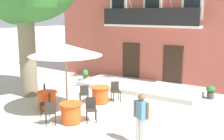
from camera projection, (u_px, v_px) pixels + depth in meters
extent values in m
plane|color=beige|center=(98.00, 107.00, 12.39)|extent=(120.00, 120.00, 0.00)
cube|color=#BC5B4C|center=(166.00, 18.00, 17.33)|extent=(13.00, 4.00, 7.50)
cube|color=#332319|center=(131.00, 62.00, 16.86)|extent=(1.10, 0.08, 2.30)
cube|color=#332319|center=(173.00, 67.00, 15.48)|extent=(1.10, 0.08, 2.30)
cube|color=silver|center=(118.00, 2.00, 16.64)|extent=(1.10, 0.08, 1.90)
cube|color=black|center=(118.00, 2.00, 16.61)|extent=(0.84, 0.04, 1.60)
cube|color=silver|center=(153.00, 2.00, 15.47)|extent=(1.10, 0.08, 1.90)
cube|color=black|center=(152.00, 2.00, 15.45)|extent=(0.84, 0.04, 1.60)
cube|color=silver|center=(192.00, 1.00, 14.30)|extent=(1.10, 0.08, 1.90)
cube|color=black|center=(192.00, 1.00, 14.28)|extent=(0.84, 0.04, 1.60)
cube|color=silver|center=(150.00, 26.00, 15.49)|extent=(5.60, 0.65, 0.12)
cube|color=black|center=(147.00, 17.00, 15.15)|extent=(5.60, 0.06, 0.90)
cylinder|color=#B2B2B7|center=(129.00, 0.00, 15.71)|extent=(0.04, 0.95, 1.33)
cylinder|color=slate|center=(114.00, 21.00, 16.69)|extent=(0.30, 0.30, 0.34)
ellipsoid|color=#2D7533|center=(114.00, 15.00, 16.62)|extent=(0.38, 0.38, 0.40)
cylinder|color=#47423D|center=(150.00, 22.00, 15.47)|extent=(0.34, 0.34, 0.31)
ellipsoid|color=#2D7533|center=(150.00, 17.00, 15.42)|extent=(0.44, 0.44, 0.25)
cylinder|color=slate|center=(191.00, 23.00, 14.25)|extent=(0.34, 0.34, 0.29)
ellipsoid|color=#38843D|center=(192.00, 16.00, 14.18)|extent=(0.44, 0.44, 0.41)
cube|color=silver|center=(140.00, 87.00, 15.27)|extent=(6.59, 2.73, 0.25)
cylinder|color=#7F755B|center=(28.00, 59.00, 13.79)|extent=(0.80, 0.80, 3.69)
sphere|color=#33702D|center=(16.00, 0.00, 14.48)|extent=(2.53, 2.53, 2.53)
cylinder|color=#EA561E|center=(47.00, 101.00, 12.06)|extent=(0.74, 0.74, 0.68)
cylinder|color=#EA561E|center=(47.00, 92.00, 11.99)|extent=(0.86, 0.86, 0.04)
cylinder|color=#2D2823|center=(48.00, 109.00, 12.13)|extent=(0.44, 0.44, 0.03)
cylinder|color=#2D2823|center=(41.00, 111.00, 11.18)|extent=(0.04, 0.04, 0.45)
cylinder|color=#2D2823|center=(42.00, 109.00, 11.51)|extent=(0.04, 0.04, 0.45)
cylinder|color=#2D2823|center=(49.00, 111.00, 11.22)|extent=(0.04, 0.04, 0.45)
cylinder|color=#2D2823|center=(50.00, 108.00, 11.55)|extent=(0.04, 0.04, 0.45)
cube|color=#2D2823|center=(45.00, 104.00, 11.31)|extent=(0.56, 0.56, 0.04)
cube|color=#2D2823|center=(49.00, 98.00, 11.29)|extent=(0.27, 0.32, 0.42)
cylinder|color=#2D2823|center=(53.00, 97.00, 13.01)|extent=(0.04, 0.04, 0.45)
cylinder|color=#2D2823|center=(52.00, 100.00, 12.68)|extent=(0.04, 0.04, 0.45)
cylinder|color=#2D2823|center=(46.00, 98.00, 12.97)|extent=(0.04, 0.04, 0.45)
cylinder|color=#2D2823|center=(45.00, 100.00, 12.64)|extent=(0.04, 0.04, 0.45)
cube|color=#2D2823|center=(49.00, 94.00, 12.77)|extent=(0.56, 0.56, 0.04)
cube|color=#2D2823|center=(44.00, 89.00, 12.71)|extent=(0.27, 0.32, 0.42)
cylinder|color=#EA561E|center=(100.00, 95.00, 12.88)|extent=(0.74, 0.74, 0.68)
cylinder|color=#EA561E|center=(100.00, 87.00, 12.81)|extent=(0.86, 0.86, 0.04)
cylinder|color=#2D2823|center=(100.00, 103.00, 12.95)|extent=(0.44, 0.44, 0.03)
cylinder|color=#2D2823|center=(121.00, 97.00, 13.01)|extent=(0.04, 0.04, 0.45)
cylinder|color=#2D2823|center=(114.00, 98.00, 12.92)|extent=(0.04, 0.04, 0.45)
cylinder|color=#2D2823|center=(118.00, 95.00, 13.33)|extent=(0.04, 0.04, 0.45)
cylinder|color=#2D2823|center=(111.00, 96.00, 13.23)|extent=(0.04, 0.04, 0.45)
cube|color=#2D2823|center=(116.00, 92.00, 13.07)|extent=(0.56, 0.56, 0.04)
cube|color=#2D2823|center=(115.00, 86.00, 13.20)|extent=(0.28, 0.32, 0.42)
cylinder|color=#2D2823|center=(80.00, 98.00, 12.87)|extent=(0.04, 0.04, 0.45)
cylinder|color=#2D2823|center=(87.00, 98.00, 12.94)|extent=(0.04, 0.04, 0.45)
cylinder|color=#2D2823|center=(81.00, 101.00, 12.54)|extent=(0.04, 0.04, 0.45)
cylinder|color=#2D2823|center=(88.00, 100.00, 12.62)|extent=(0.04, 0.04, 0.45)
cube|color=#2D2823|center=(84.00, 94.00, 12.69)|extent=(0.57, 0.57, 0.04)
cube|color=#2D2823|center=(84.00, 90.00, 12.48)|extent=(0.29, 0.30, 0.42)
cylinder|color=#EA561E|center=(71.00, 113.00, 10.54)|extent=(0.74, 0.74, 0.68)
cylinder|color=#EA561E|center=(71.00, 104.00, 10.47)|extent=(0.86, 0.86, 0.04)
cylinder|color=#2D2823|center=(71.00, 122.00, 10.61)|extent=(0.44, 0.44, 0.03)
cylinder|color=#2D2823|center=(96.00, 117.00, 10.54)|extent=(0.04, 0.04, 0.45)
cylinder|color=#2D2823|center=(87.00, 118.00, 10.49)|extent=(0.04, 0.04, 0.45)
cylinder|color=#2D2823|center=(95.00, 114.00, 10.87)|extent=(0.04, 0.04, 0.45)
cylinder|color=#2D2823|center=(86.00, 115.00, 10.82)|extent=(0.04, 0.04, 0.45)
cube|color=#2D2823|center=(91.00, 110.00, 10.63)|extent=(0.56, 0.56, 0.04)
cube|color=#2D2823|center=(91.00, 102.00, 10.76)|extent=(0.31, 0.28, 0.42)
cylinder|color=#2D2823|center=(46.00, 117.00, 10.55)|extent=(0.04, 0.04, 0.45)
cylinder|color=#2D2823|center=(55.00, 116.00, 10.62)|extent=(0.04, 0.04, 0.45)
cylinder|color=#2D2823|center=(46.00, 120.00, 10.23)|extent=(0.04, 0.04, 0.45)
cylinder|color=#2D2823|center=(55.00, 120.00, 10.29)|extent=(0.04, 0.04, 0.45)
cube|color=#2D2823|center=(50.00, 112.00, 10.38)|extent=(0.57, 0.57, 0.04)
cube|color=#2D2823|center=(50.00, 108.00, 10.16)|extent=(0.30, 0.29, 0.42)
cylinder|color=#997A56|center=(66.00, 83.00, 11.38)|extent=(0.06, 0.06, 2.55)
cylinder|color=#333333|center=(67.00, 112.00, 11.63)|extent=(0.44, 0.44, 0.08)
cone|color=silver|center=(65.00, 50.00, 11.12)|extent=(2.90, 2.90, 0.45)
cylinder|color=#995638|center=(85.00, 79.00, 17.12)|extent=(0.28, 0.28, 0.25)
ellipsoid|color=#38843D|center=(85.00, 73.00, 17.05)|extent=(0.37, 0.37, 0.45)
cylinder|color=#47423D|center=(210.00, 95.00, 13.56)|extent=(0.33, 0.33, 0.34)
ellipsoid|color=#2D7533|center=(211.00, 89.00, 13.50)|extent=(0.43, 0.43, 0.29)
cylinder|color=silver|center=(138.00, 131.00, 8.84)|extent=(0.14, 0.14, 0.85)
cylinder|color=silver|center=(143.00, 132.00, 8.74)|extent=(0.14, 0.14, 0.85)
cube|color=teal|center=(141.00, 110.00, 8.65)|extent=(0.40, 0.36, 0.56)
sphere|color=brown|center=(142.00, 97.00, 8.57)|extent=(0.22, 0.22, 0.22)
cylinder|color=brown|center=(135.00, 108.00, 8.77)|extent=(0.09, 0.09, 0.52)
cylinder|color=brown|center=(148.00, 111.00, 8.53)|extent=(0.09, 0.09, 0.52)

